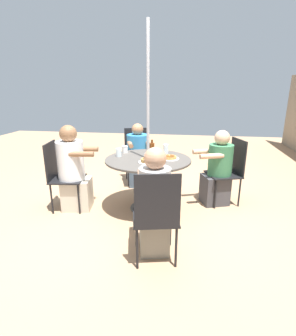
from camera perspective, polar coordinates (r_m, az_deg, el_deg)
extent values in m
plane|color=tan|center=(3.73, 0.00, -8.69)|extent=(12.00, 12.00, 0.00)
cylinder|color=#4C4742|center=(3.73, 0.00, -8.59)|extent=(0.50, 0.50, 0.01)
cylinder|color=#4C4742|center=(3.59, 0.00, -3.70)|extent=(0.10, 0.10, 0.69)
cylinder|color=#4C4742|center=(3.48, 0.00, 1.83)|extent=(1.14, 1.14, 0.02)
cylinder|color=#ADADB2|center=(3.38, 0.00, 9.83)|extent=(0.04, 0.04, 2.39)
cylinder|color=black|center=(3.92, -13.49, -4.48)|extent=(0.02, 0.02, 0.42)
cylinder|color=black|center=(3.60, -14.82, -6.59)|extent=(0.02, 0.02, 0.42)
cylinder|color=black|center=(4.03, -18.49, -4.35)|extent=(0.02, 0.02, 0.42)
cylinder|color=black|center=(3.71, -20.23, -6.37)|extent=(0.02, 0.02, 0.42)
cube|color=black|center=(3.73, -17.05, -2.29)|extent=(0.48, 0.48, 0.02)
cube|color=black|center=(3.73, -20.37, 1.50)|extent=(0.40, 0.08, 0.50)
cube|color=beige|center=(3.78, -15.12, -5.46)|extent=(0.39, 0.42, 0.42)
cylinder|color=white|center=(3.64, -16.50, 1.49)|extent=(0.35, 0.35, 0.53)
sphere|color=brown|center=(3.57, -17.00, 7.16)|extent=(0.22, 0.22, 0.22)
cylinder|color=brown|center=(3.69, -13.21, 4.04)|extent=(0.11, 0.32, 0.07)
cylinder|color=brown|center=(3.43, -14.29, 2.94)|extent=(0.11, 0.32, 0.07)
cylinder|color=black|center=(2.82, -2.56, -13.03)|extent=(0.02, 0.02, 0.42)
cylinder|color=black|center=(2.84, 4.91, -12.77)|extent=(0.02, 0.02, 0.42)
cylinder|color=black|center=(2.51, -2.38, -17.17)|extent=(0.02, 0.02, 0.42)
cylinder|color=black|center=(2.54, 6.13, -16.80)|extent=(0.02, 0.02, 0.42)
cube|color=black|center=(2.56, 1.57, -10.69)|extent=(0.50, 0.50, 0.02)
cube|color=black|center=(2.27, 2.08, -7.32)|extent=(0.10, 0.40, 0.50)
cube|color=gray|center=(2.76, 1.33, -13.70)|extent=(0.37, 0.35, 0.42)
cylinder|color=#B2B2B2|center=(2.52, 1.49, -5.34)|extent=(0.30, 0.30, 0.48)
sphere|color=tan|center=(2.41, 1.55, 2.09)|extent=(0.21, 0.21, 0.21)
cylinder|color=tan|center=(2.63, -1.50, -1.65)|extent=(0.29, 0.13, 0.07)
cylinder|color=tan|center=(2.65, 3.84, -1.54)|extent=(0.29, 0.13, 0.07)
cylinder|color=black|center=(3.75, 14.46, -5.59)|extent=(0.02, 0.02, 0.42)
cylinder|color=black|center=(4.05, 12.36, -3.68)|extent=(0.02, 0.02, 0.42)
cylinder|color=black|center=(3.91, 19.28, -5.07)|extent=(0.02, 0.02, 0.42)
cylinder|color=black|center=(4.20, 16.91, -3.29)|extent=(0.02, 0.02, 0.42)
cube|color=black|center=(3.90, 16.01, -1.37)|extent=(0.54, 0.54, 0.02)
cube|color=black|center=(3.93, 18.98, 2.39)|extent=(0.39, 0.15, 0.50)
cube|color=#3D3D42|center=(3.93, 14.30, -4.51)|extent=(0.42, 0.44, 0.42)
cylinder|color=#38754C|center=(3.81, 15.47, 1.65)|extent=(0.34, 0.34, 0.45)
sphere|color=#DBA884|center=(3.75, 15.85, 6.34)|extent=(0.21, 0.21, 0.21)
cylinder|color=#DBA884|center=(3.59, 13.69, 2.53)|extent=(0.17, 0.33, 0.07)
cylinder|color=#DBA884|center=(3.83, 12.07, 3.56)|extent=(0.17, 0.33, 0.07)
cylinder|color=black|center=(4.51, 0.28, -1.10)|extent=(0.02, 0.02, 0.42)
cylinder|color=black|center=(4.47, -4.27, -1.34)|extent=(0.02, 0.02, 0.42)
cylinder|color=black|center=(4.85, -0.46, 0.22)|extent=(0.02, 0.02, 0.42)
cylinder|color=black|center=(4.81, -4.70, 0.00)|extent=(0.02, 0.02, 0.42)
cube|color=black|center=(4.60, -2.32, 2.08)|extent=(0.54, 0.54, 0.02)
cube|color=black|center=(4.73, -2.68, 5.73)|extent=(0.14, 0.39, 0.50)
cube|color=slate|center=(4.55, -2.10, -0.97)|extent=(0.48, 0.46, 0.42)
cylinder|color=teal|center=(4.49, -2.25, 4.50)|extent=(0.37, 0.37, 0.44)
sphere|color=#A3704C|center=(4.43, -2.30, 8.41)|extent=(0.20, 0.20, 0.20)
cylinder|color=#A3704C|center=(4.30, 0.06, 5.34)|extent=(0.32, 0.17, 0.07)
cylinder|color=#A3704C|center=(4.26, -3.91, 5.19)|extent=(0.32, 0.17, 0.07)
cylinder|color=white|center=(3.70, 1.18, 3.05)|extent=(0.25, 0.25, 0.01)
cylinder|color=#AD7A3D|center=(3.69, 1.24, 3.22)|extent=(0.15, 0.15, 0.01)
cylinder|color=#AD7A3D|center=(3.69, 1.15, 3.43)|extent=(0.15, 0.15, 0.01)
cylinder|color=#AD7A3D|center=(3.69, 1.26, 3.63)|extent=(0.14, 0.14, 0.01)
cylinder|color=#AD7A3D|center=(3.69, 1.10, 3.85)|extent=(0.14, 0.14, 0.01)
ellipsoid|color=brown|center=(3.68, 1.18, 3.96)|extent=(0.12, 0.11, 0.00)
cube|color=#F4E084|center=(3.68, 1.26, 4.02)|extent=(0.03, 0.03, 0.01)
cylinder|color=white|center=(3.47, 4.72, 2.05)|extent=(0.25, 0.25, 0.01)
cylinder|color=#AD7A3D|center=(3.47, 4.71, 2.23)|extent=(0.19, 0.19, 0.01)
cylinder|color=#AD7A3D|center=(3.47, 4.66, 2.37)|extent=(0.19, 0.19, 0.01)
cylinder|color=#AD7A3D|center=(3.47, 4.67, 2.55)|extent=(0.18, 0.18, 0.01)
ellipsoid|color=brown|center=(3.46, 4.74, 2.65)|extent=(0.15, 0.14, 0.00)
cube|color=#F4E084|center=(3.47, 4.66, 2.77)|extent=(0.03, 0.03, 0.01)
cylinder|color=white|center=(3.29, 0.03, 1.26)|extent=(0.25, 0.25, 0.01)
cylinder|color=#AD7A3D|center=(3.29, 0.06, 1.49)|extent=(0.18, 0.18, 0.01)
cylinder|color=#AD7A3D|center=(3.29, 0.03, 1.72)|extent=(0.19, 0.19, 0.01)
cylinder|color=#AD7A3D|center=(3.28, 0.06, 1.92)|extent=(0.18, 0.18, 0.01)
ellipsoid|color=brown|center=(3.28, 0.03, 2.09)|extent=(0.14, 0.13, 0.00)
cube|color=#F4E084|center=(3.27, -0.12, 2.16)|extent=(0.03, 0.03, 0.01)
cylinder|color=#602D0F|center=(3.90, 0.87, 4.59)|extent=(0.07, 0.07, 0.12)
cylinder|color=#602D0F|center=(3.88, 0.88, 5.80)|extent=(0.03, 0.03, 0.05)
torus|color=#602D0F|center=(3.86, 0.81, 4.74)|extent=(0.06, 0.01, 0.06)
cylinder|color=white|center=(3.81, -5.05, 4.01)|extent=(0.08, 0.08, 0.09)
cylinder|color=white|center=(3.80, -5.07, 4.72)|extent=(0.09, 0.09, 0.01)
cylinder|color=silver|center=(3.75, 3.90, 4.17)|extent=(0.07, 0.07, 0.13)
cylinder|color=silver|center=(3.60, -6.40, 3.39)|extent=(0.08, 0.08, 0.11)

